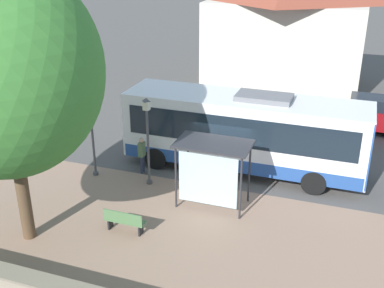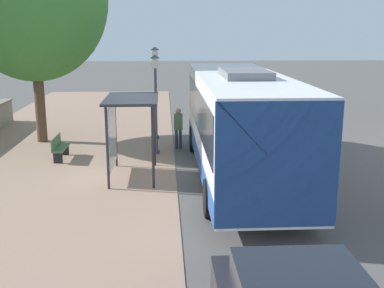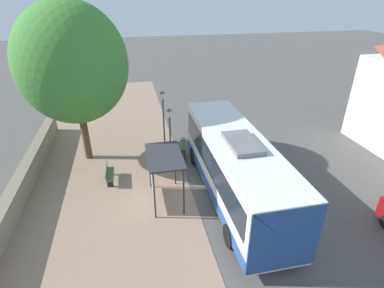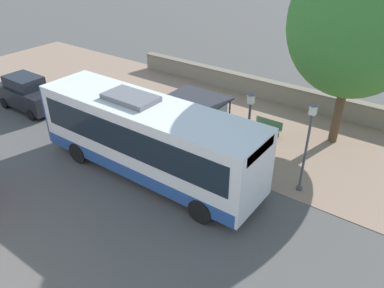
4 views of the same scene
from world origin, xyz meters
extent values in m
plane|color=#514F4C|center=(0.00, 0.00, 0.00)|extent=(120.00, 120.00, 0.00)
cube|color=#937560|center=(-4.50, 0.00, 0.01)|extent=(9.00, 44.00, 0.02)
cube|color=gray|center=(-8.55, 0.00, 0.56)|extent=(0.50, 20.00, 1.11)
cube|color=#776C5B|center=(-8.55, 0.00, 1.15)|extent=(0.60, 20.00, 0.08)
cube|color=white|center=(2.01, -0.63, 1.89)|extent=(2.62, 10.40, 2.88)
cube|color=black|center=(2.01, -0.63, 2.26)|extent=(2.66, 9.57, 1.27)
cube|color=#264C93|center=(2.01, -0.63, 0.74)|extent=(2.66, 10.19, 0.58)
cube|color=#264C93|center=(2.01, -5.80, 1.89)|extent=(2.66, 0.06, 2.76)
cube|color=black|center=(2.01, 4.53, 3.04)|extent=(1.97, 0.08, 0.40)
cube|color=slate|center=(2.01, -1.41, 3.44)|extent=(1.31, 2.29, 0.22)
cylinder|color=black|center=(0.78, 3.01, 0.50)|extent=(0.30, 1.00, 1.00)
cylinder|color=black|center=(3.24, 3.01, 0.50)|extent=(0.30, 1.00, 1.00)
cylinder|color=black|center=(0.78, -3.85, 0.50)|extent=(0.30, 1.00, 1.00)
cylinder|color=black|center=(3.24, -3.85, 0.50)|extent=(0.30, 1.00, 1.00)
cylinder|color=#2D2D33|center=(-0.71, -1.53, 1.26)|extent=(0.08, 0.08, 2.52)
cylinder|color=#2D2D33|center=(-0.71, 0.96, 1.26)|extent=(0.08, 0.08, 2.52)
cylinder|color=#2D2D33|center=(-2.05, -1.53, 1.26)|extent=(0.08, 0.08, 2.52)
cylinder|color=#2D2D33|center=(-2.05, 0.96, 1.26)|extent=(0.08, 0.08, 2.52)
cube|color=#2D2D33|center=(-1.38, -0.29, 2.56)|extent=(1.64, 2.79, 0.08)
cube|color=silver|center=(-2.03, -0.29, 1.39)|extent=(0.03, 2.24, 2.02)
cylinder|color=#2D3347|center=(0.11, 3.42, 0.40)|extent=(0.12, 0.12, 0.79)
cylinder|color=#2D3347|center=(0.27, 3.42, 0.40)|extent=(0.12, 0.12, 0.79)
cube|color=#59724C|center=(0.19, 3.42, 1.11)|extent=(0.34, 0.22, 0.64)
sphere|color=tan|center=(0.19, 3.42, 1.54)|extent=(0.22, 0.22, 0.22)
cube|color=#4C7247|center=(-4.18, 2.05, 0.45)|extent=(0.40, 1.48, 0.06)
cube|color=#4C7247|center=(-4.35, 2.05, 0.68)|extent=(0.04, 1.48, 0.40)
cube|color=black|center=(-4.18, 1.45, 0.23)|extent=(0.32, 0.06, 0.45)
cube|color=black|center=(-4.18, 2.64, 0.23)|extent=(0.32, 0.06, 0.45)
cylinder|color=#4C4C51|center=(-0.67, 2.70, 0.08)|extent=(0.24, 0.24, 0.16)
cylinder|color=#4C4C51|center=(-0.67, 2.70, 1.65)|extent=(0.10, 0.10, 3.30)
cube|color=silver|center=(-0.67, 2.70, 3.47)|extent=(0.24, 0.24, 0.35)
pyramid|color=#4C4C51|center=(-0.67, 2.70, 3.72)|extent=(0.28, 0.28, 0.14)
cylinder|color=#4C4C51|center=(-0.72, 5.24, 0.08)|extent=(0.24, 0.24, 0.16)
cylinder|color=#4C4C51|center=(-0.72, 5.24, 1.75)|extent=(0.10, 0.10, 3.50)
cube|color=silver|center=(-0.72, 5.24, 3.67)|extent=(0.24, 0.24, 0.35)
pyramid|color=#4C4C51|center=(-0.72, 5.24, 3.92)|extent=(0.28, 0.28, 0.14)
cylinder|color=brown|center=(-5.59, 5.03, 2.13)|extent=(0.43, 0.43, 4.25)
ellipsoid|color=#3D7F33|center=(-5.59, 5.03, 5.91)|extent=(6.04, 6.04, 6.64)
camera|label=1|loc=(-16.88, -4.95, 9.65)|focal=45.00mm
camera|label=2|loc=(-0.35, -15.41, 4.68)|focal=45.00mm
camera|label=3|loc=(-2.70, -12.52, 9.51)|focal=28.00mm
camera|label=4|loc=(11.99, 8.96, 9.59)|focal=35.00mm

